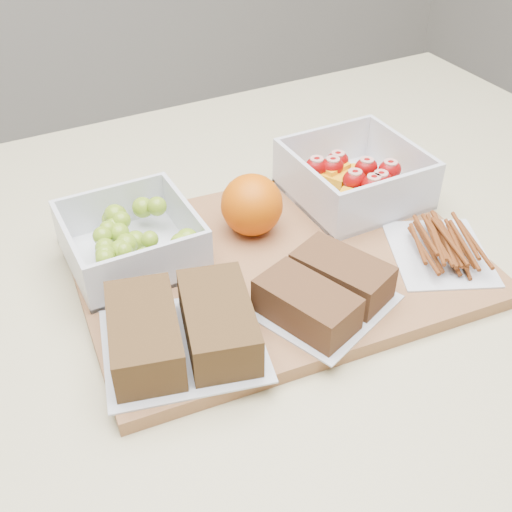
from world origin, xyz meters
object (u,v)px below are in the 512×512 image
object	(u,v)px
grape_container	(132,239)
pretzel_bag	(441,244)
orange	(252,205)
fruit_container	(354,179)
sandwich_bag_left	(182,329)
sandwich_bag_center	(324,290)
cutting_board	(278,264)

from	to	relation	value
grape_container	pretzel_bag	bearing A→B (deg)	-26.50
grape_container	orange	distance (m)	0.14
fruit_container	pretzel_bag	size ratio (longest dim) A/B	0.95
grape_container	orange	xyz separation A→B (m)	(0.14, -0.01, 0.01)
grape_container	orange	bearing A→B (deg)	-6.13
fruit_container	pretzel_bag	world-z (taller)	fruit_container
sandwich_bag_left	pretzel_bag	size ratio (longest dim) A/B	1.12
fruit_container	sandwich_bag_left	size ratio (longest dim) A/B	0.85
grape_container	sandwich_bag_center	xyz separation A→B (m)	(0.14, -0.16, -0.01)
fruit_container	orange	bearing A→B (deg)	-176.75
cutting_board	grape_container	world-z (taller)	grape_container
sandwich_bag_left	grape_container	bearing A→B (deg)	88.68
fruit_container	sandwich_bag_left	xyz separation A→B (m)	(-0.28, -0.14, -0.00)
orange	sandwich_bag_left	size ratio (longest dim) A/B	0.41
fruit_container	orange	distance (m)	0.14
cutting_board	sandwich_bag_center	size ratio (longest dim) A/B	2.69
grape_container	pretzel_bag	xyz separation A→B (m)	(0.30, -0.15, -0.01)
fruit_container	pretzel_bag	bearing A→B (deg)	-82.91
grape_container	sandwich_bag_left	distance (m)	0.15
orange	pretzel_bag	xyz separation A→B (m)	(0.16, -0.13, -0.02)
orange	sandwich_bag_center	xyz separation A→B (m)	(0.00, -0.15, -0.02)
grape_container	pretzel_bag	world-z (taller)	grape_container
sandwich_bag_left	orange	bearing A→B (deg)	43.66
sandwich_bag_left	pretzel_bag	xyz separation A→B (m)	(0.30, -0.00, -0.01)
sandwich_bag_center	pretzel_bag	size ratio (longest dim) A/B	1.02
grape_container	orange	world-z (taller)	orange
cutting_board	pretzel_bag	xyz separation A→B (m)	(0.16, -0.07, 0.02)
cutting_board	orange	bearing A→B (deg)	96.45
cutting_board	sandwich_bag_left	xyz separation A→B (m)	(-0.14, -0.07, 0.03)
pretzel_bag	cutting_board	bearing A→B (deg)	155.02
fruit_container	sandwich_bag_center	xyz separation A→B (m)	(-0.14, -0.15, -0.00)
fruit_container	sandwich_bag_center	size ratio (longest dim) A/B	0.93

